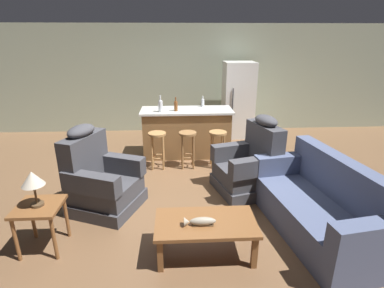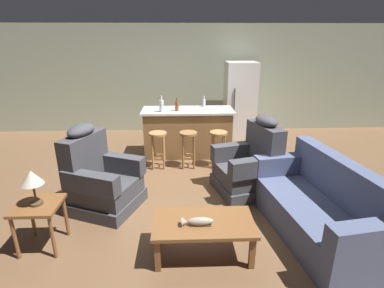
# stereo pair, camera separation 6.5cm
# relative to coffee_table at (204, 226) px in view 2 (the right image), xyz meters

# --- Properties ---
(ground_plane) EXTENTS (12.00, 12.00, 0.00)m
(ground_plane) POSITION_rel_coffee_table_xyz_m (-0.09, 1.66, -0.36)
(ground_plane) COLOR brown
(back_wall) EXTENTS (12.00, 0.05, 2.60)m
(back_wall) POSITION_rel_coffee_table_xyz_m (-0.09, 4.79, 0.94)
(back_wall) COLOR #9EA88E
(back_wall) RESTS_ON ground_plane
(coffee_table) EXTENTS (1.10, 0.60, 0.42)m
(coffee_table) POSITION_rel_coffee_table_xyz_m (0.00, 0.00, 0.00)
(coffee_table) COLOR brown
(coffee_table) RESTS_ON ground_plane
(fish_figurine) EXTENTS (0.34, 0.10, 0.10)m
(fish_figurine) POSITION_rel_coffee_table_xyz_m (-0.07, -0.06, 0.10)
(fish_figurine) COLOR #4C3823
(fish_figurine) RESTS_ON coffee_table
(couch) EXTENTS (1.12, 2.01, 0.94)m
(couch) POSITION_rel_coffee_table_xyz_m (1.44, 0.34, -0.02)
(couch) COLOR #4C5675
(couch) RESTS_ON ground_plane
(recliner_near_lamp) EXTENTS (1.09, 1.09, 1.20)m
(recliner_near_lamp) POSITION_rel_coffee_table_xyz_m (-1.37, 1.05, 0.06)
(recliner_near_lamp) COLOR #3D3D42
(recliner_near_lamp) RESTS_ON ground_plane
(recliner_near_island) EXTENTS (1.04, 1.04, 1.20)m
(recliner_near_island) POSITION_rel_coffee_table_xyz_m (0.83, 1.45, 0.06)
(recliner_near_island) COLOR #3D3D42
(recliner_near_island) RESTS_ON ground_plane
(end_table) EXTENTS (0.48, 0.48, 0.56)m
(end_table) POSITION_rel_coffee_table_xyz_m (-1.83, 0.20, 0.10)
(end_table) COLOR brown
(end_table) RESTS_ON ground_plane
(table_lamp) EXTENTS (0.24, 0.24, 0.41)m
(table_lamp) POSITION_rel_coffee_table_xyz_m (-1.84, 0.20, 0.50)
(table_lamp) COLOR #4C3823
(table_lamp) RESTS_ON end_table
(kitchen_island) EXTENTS (1.80, 0.70, 0.95)m
(kitchen_island) POSITION_rel_coffee_table_xyz_m (-0.09, 3.01, 0.11)
(kitchen_island) COLOR olive
(kitchen_island) RESTS_ON ground_plane
(bar_stool_left) EXTENTS (0.32, 0.32, 0.68)m
(bar_stool_left) POSITION_rel_coffee_table_xyz_m (-0.65, 2.38, 0.11)
(bar_stool_left) COLOR #A87A47
(bar_stool_left) RESTS_ON ground_plane
(bar_stool_middle) EXTENTS (0.32, 0.32, 0.68)m
(bar_stool_middle) POSITION_rel_coffee_table_xyz_m (-0.10, 2.38, 0.11)
(bar_stool_middle) COLOR olive
(bar_stool_middle) RESTS_ON ground_plane
(bar_stool_right) EXTENTS (0.32, 0.32, 0.68)m
(bar_stool_right) POSITION_rel_coffee_table_xyz_m (0.45, 2.38, 0.11)
(bar_stool_right) COLOR #A87A47
(bar_stool_right) RESTS_ON ground_plane
(refrigerator) EXTENTS (0.70, 0.69, 1.76)m
(refrigerator) POSITION_rel_coffee_table_xyz_m (1.18, 4.21, 0.52)
(refrigerator) COLOR white
(refrigerator) RESTS_ON ground_plane
(bottle_tall_green) EXTENTS (0.06, 0.06, 0.22)m
(bottle_tall_green) POSITION_rel_coffee_table_xyz_m (0.25, 3.26, 0.67)
(bottle_tall_green) COLOR silver
(bottle_tall_green) RESTS_ON kitchen_island
(bottle_short_amber) EXTENTS (0.07, 0.07, 0.27)m
(bottle_short_amber) POSITION_rel_coffee_table_xyz_m (-0.30, 2.90, 0.69)
(bottle_short_amber) COLOR brown
(bottle_short_amber) RESTS_ON kitchen_island
(bottle_wine_dark) EXTENTS (0.08, 0.08, 0.31)m
(bottle_wine_dark) POSITION_rel_coffee_table_xyz_m (-0.59, 2.84, 0.70)
(bottle_wine_dark) COLOR silver
(bottle_wine_dark) RESTS_ON kitchen_island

